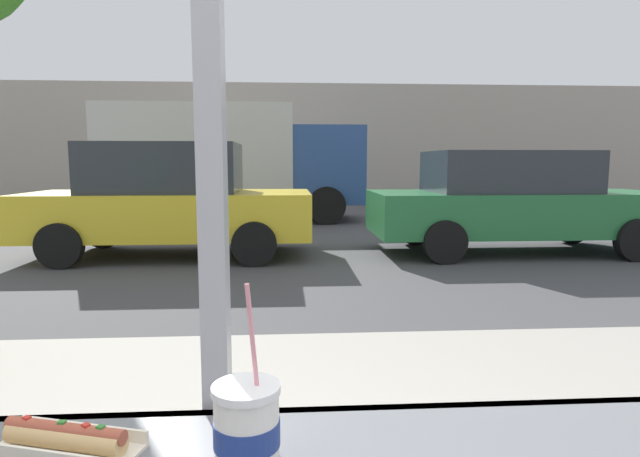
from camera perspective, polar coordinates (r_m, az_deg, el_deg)
ground_plane at (r=9.06m, az=-4.58°, el=-2.17°), size 60.00×60.00×0.00m
sidewalk_strip at (r=2.90m, az=-6.50°, el=-21.59°), size 16.00×2.80×0.15m
building_facade_far at (r=19.07m, az=-4.21°, el=9.01°), size 28.00×1.20×4.18m
soda_cup_left at (r=0.85m, az=-7.93°, el=-20.93°), size 0.10×0.10×0.31m
hotdog_tray_near at (r=1.02m, az=-25.86°, el=-19.85°), size 0.26×0.16×0.05m
parked_car_yellow at (r=8.53m, az=-16.05°, el=2.97°), size 4.33×1.97×1.76m
parked_car_green at (r=9.12m, az=20.23°, el=2.80°), size 4.69×1.97×1.65m
box_truck at (r=13.54m, az=-9.76°, el=7.48°), size 6.39×2.44×2.85m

